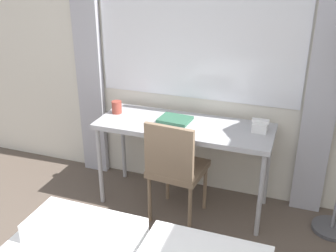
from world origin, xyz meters
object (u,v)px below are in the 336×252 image
(telephone, at_px, (260,126))
(book, at_px, (175,119))
(mug, at_px, (117,107))
(desk, at_px, (184,131))
(desk_chair, at_px, (175,165))

(telephone, distance_m, book, 0.67)
(telephone, bearing_deg, book, -177.07)
(book, distance_m, mug, 0.52)
(desk, xyz_separation_m, telephone, (0.58, 0.08, 0.10))
(desk, distance_m, telephone, 0.59)
(mug, bearing_deg, telephone, 1.86)
(desk, bearing_deg, mug, 176.56)
(book, bearing_deg, telephone, 2.93)
(desk, relative_size, desk_chair, 1.62)
(desk, height_order, mug, mug)
(desk, height_order, book, book)
(desk_chair, xyz_separation_m, telephone, (0.57, 0.32, 0.28))
(desk_chair, distance_m, telephone, 0.71)
(telephone, height_order, mug, mug)
(telephone, bearing_deg, desk, -172.59)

